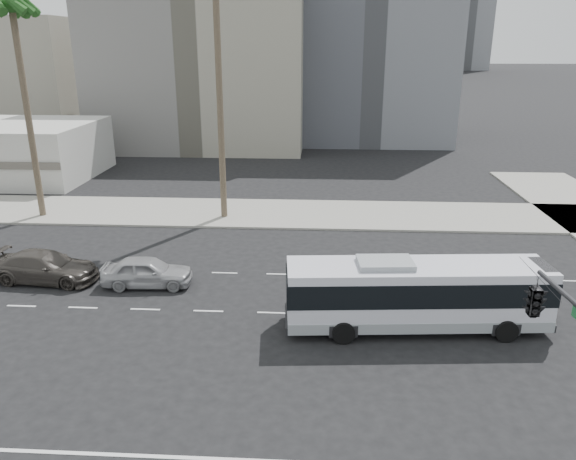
# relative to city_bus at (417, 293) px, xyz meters

# --- Properties ---
(ground) EXTENTS (700.00, 700.00, 0.00)m
(ground) POSITION_rel_city_bus_xyz_m (-6.34, 1.02, -1.69)
(ground) COLOR black
(ground) RESTS_ON ground
(sidewalk_north) EXTENTS (120.00, 7.00, 0.15)m
(sidewalk_north) POSITION_rel_city_bus_xyz_m (-6.34, 16.52, -1.61)
(sidewalk_north) COLOR gray
(sidewalk_north) RESTS_ON ground
(midrise_beige_west) EXTENTS (24.00, 18.00, 18.00)m
(midrise_beige_west) POSITION_rel_city_bus_xyz_m (-18.34, 46.02, 7.31)
(midrise_beige_west) COLOR gray
(midrise_beige_west) RESTS_ON ground
(midrise_gray_center) EXTENTS (20.00, 20.00, 26.00)m
(midrise_gray_center) POSITION_rel_city_bus_xyz_m (1.66, 53.02, 11.31)
(midrise_gray_center) COLOR #53565E
(midrise_gray_center) RESTS_ON ground
(midrise_beige_far) EXTENTS (18.00, 16.00, 15.00)m
(midrise_beige_far) POSITION_rel_city_bus_xyz_m (-44.34, 51.02, 5.81)
(midrise_beige_far) COLOR gray
(midrise_beige_far) RESTS_ON ground
(highrise_far) EXTENTS (22.00, 22.00, 60.00)m
(highrise_far) POSITION_rel_city_bus_xyz_m (63.66, 261.02, 28.31)
(highrise_far) COLOR slate
(highrise_far) RESTS_ON ground
(city_bus) EXTENTS (11.36, 3.38, 3.22)m
(city_bus) POSITION_rel_city_bus_xyz_m (0.00, 0.00, 0.00)
(city_bus) COLOR silver
(city_bus) RESTS_ON ground
(car_a) EXTENTS (2.09, 4.68, 1.56)m
(car_a) POSITION_rel_city_bus_xyz_m (-13.01, 3.69, -0.91)
(car_a) COLOR #A3A3A6
(car_a) RESTS_ON ground
(car_b) EXTENTS (2.68, 5.67, 1.60)m
(car_b) POSITION_rel_city_bus_xyz_m (-18.51, 3.97, -0.89)
(car_b) COLOR #45403A
(car_b) RESTS_ON ground
(traffic_signal) EXTENTS (2.94, 3.90, 6.37)m
(traffic_signal) POSITION_rel_city_bus_xyz_m (1.45, -8.70, 3.62)
(traffic_signal) COLOR #262628
(traffic_signal) RESTS_ON ground
(palm_mid) EXTENTS (5.01, 5.01, 15.49)m
(palm_mid) POSITION_rel_city_bus_xyz_m (-24.16, 14.94, 12.25)
(palm_mid) COLOR brown
(palm_mid) RESTS_ON ground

